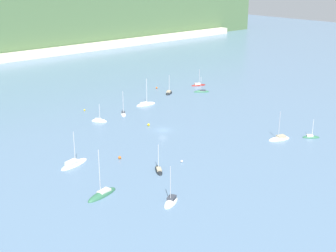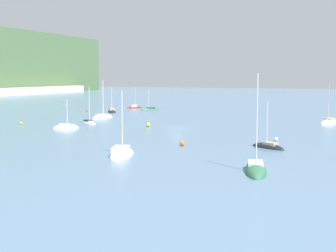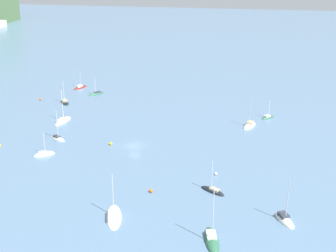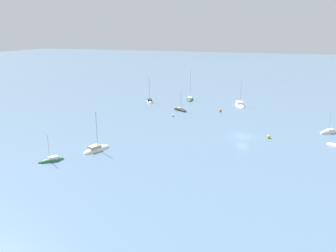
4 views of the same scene
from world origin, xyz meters
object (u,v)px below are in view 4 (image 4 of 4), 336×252
(sailboat_6, at_px, (150,102))
(sailboat_11, at_px, (180,110))
(mooring_buoy_4, at_px, (220,111))
(sailboat_8, at_px, (329,133))
(sailboat_9, at_px, (52,161))
(sailboat_1, at_px, (240,105))
(mooring_buoy_3, at_px, (173,115))
(sailboat_5, at_px, (190,99))
(sailboat_4, at_px, (97,150))
(mooring_buoy_0, at_px, (269,137))

(sailboat_6, distance_m, sailboat_11, 15.99)
(mooring_buoy_4, bearing_deg, sailboat_8, 65.77)
(sailboat_8, xyz_separation_m, mooring_buoy_4, (-12.93, -28.74, 0.31))
(sailboat_9, bearing_deg, sailboat_1, -162.19)
(sailboat_8, bearing_deg, mooring_buoy_3, -41.36)
(sailboat_11, bearing_deg, sailboat_5, 127.22)
(sailboat_1, height_order, sailboat_4, sailboat_1)
(sailboat_1, bearing_deg, mooring_buoy_3, -55.87)
(sailboat_8, relative_size, mooring_buoy_3, 10.69)
(sailboat_6, relative_size, sailboat_8, 1.39)
(sailboat_1, xyz_separation_m, sailboat_4, (52.19, -22.73, -0.03))
(sailboat_5, xyz_separation_m, sailboat_11, (17.04, 1.56, 0.00))
(sailboat_4, bearing_deg, mooring_buoy_3, 9.64)
(sailboat_11, distance_m, mooring_buoy_0, 33.32)
(sailboat_6, bearing_deg, mooring_buoy_4, -130.26)
(mooring_buoy_0, distance_m, mooring_buoy_4, 26.54)
(sailboat_4, bearing_deg, sailboat_9, 168.45)
(sailboat_11, xyz_separation_m, mooring_buoy_4, (-2.58, 12.06, 0.30))
(sailboat_4, relative_size, sailboat_6, 1.00)
(sailboat_1, distance_m, sailboat_8, 33.72)
(sailboat_6, relative_size, sailboat_11, 1.25)
(sailboat_8, distance_m, mooring_buoy_4, 31.51)
(sailboat_1, height_order, sailboat_11, sailboat_1)
(sailboat_1, relative_size, sailboat_11, 1.26)
(sailboat_1, distance_m, sailboat_4, 56.93)
(sailboat_4, distance_m, sailboat_11, 39.61)
(sailboat_1, height_order, sailboat_6, sailboat_1)
(mooring_buoy_4, bearing_deg, mooring_buoy_0, 34.89)
(sailboat_9, distance_m, mooring_buoy_0, 47.49)
(sailboat_6, height_order, mooring_buoy_4, sailboat_6)
(sailboat_1, bearing_deg, sailboat_8, 28.75)
(mooring_buoy_3, bearing_deg, sailboat_8, 86.06)
(sailboat_8, height_order, mooring_buoy_3, sailboat_8)
(mooring_buoy_0, bearing_deg, sailboat_4, -59.19)
(sailboat_11, bearing_deg, mooring_buoy_3, -57.49)
(sailboat_11, xyz_separation_m, mooring_buoy_3, (7.55, 0.07, 0.23))
(sailboat_5, xyz_separation_m, mooring_buoy_0, (36.23, 28.80, 0.31))
(mooring_buoy_0, bearing_deg, sailboat_9, -54.08)
(sailboat_6, xyz_separation_m, sailboat_9, (55.37, 2.43, -0.03))
(sailboat_1, xyz_separation_m, sailboat_5, (-3.97, -18.10, -0.05))
(sailboat_6, height_order, sailboat_11, sailboat_6)
(sailboat_4, xyz_separation_m, sailboat_5, (-56.16, 4.63, -0.02))
(sailboat_5, relative_size, mooring_buoy_4, 15.33)
(sailboat_8, height_order, mooring_buoy_0, sailboat_8)
(sailboat_9, relative_size, mooring_buoy_3, 9.84)
(sailboat_4, xyz_separation_m, sailboat_8, (-28.77, 46.98, -0.03))
(sailboat_4, relative_size, mooring_buoy_3, 14.78)
(sailboat_1, relative_size, sailboat_6, 1.00)
(sailboat_4, relative_size, mooring_buoy_0, 11.81)
(sailboat_4, bearing_deg, sailboat_8, -37.66)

